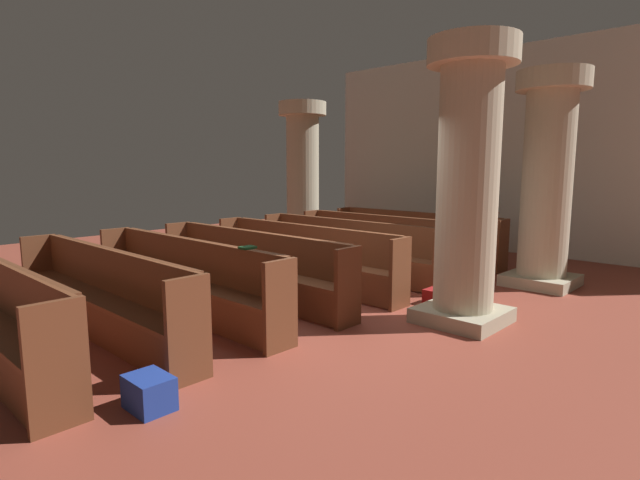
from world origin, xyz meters
name	(u,v)px	position (x,y,z in m)	size (l,w,h in m)	color
ground_plane	(336,307)	(0.00, 0.00, 0.00)	(19.20, 19.20, 0.00)	brown
back_wall	(521,151)	(0.00, 6.08, 2.25)	(10.00, 0.16, 4.50)	silver
pew_row_0	(414,235)	(-1.20, 3.79, 0.52)	(3.84, 0.47, 0.97)	brown
pew_row_1	(383,240)	(-1.20, 2.71, 0.52)	(3.84, 0.46, 0.97)	brown
pew_row_2	(347,247)	(-1.20, 1.63, 0.52)	(3.84, 0.47, 0.97)	brown
pew_row_3	(303,254)	(-1.20, 0.55, 0.52)	(3.84, 0.46, 0.97)	brown
pew_row_4	(250,264)	(-1.20, -0.54, 0.52)	(3.84, 0.46, 0.97)	brown
pew_row_5	(184,276)	(-1.20, -1.62, 0.52)	(3.84, 0.47, 0.97)	brown
pew_row_6	(100,291)	(-1.20, -2.70, 0.52)	(3.84, 0.46, 0.97)	brown
pillar_aisle_side	(547,177)	(1.58, 3.21, 1.76)	(1.09, 1.09, 3.37)	tan
pillar_far_side	(303,173)	(-3.93, 3.24, 1.76)	(1.09, 1.09, 3.37)	tan
pillar_aisle_rear	(468,180)	(1.58, 0.57, 1.76)	(1.05, 1.05, 3.37)	tan
lectern	(483,237)	(-0.20, 4.86, 0.45)	(0.48, 0.45, 1.08)	#562B1A
hymn_book	(248,248)	(-0.10, -1.44, 0.99)	(0.14, 0.18, 0.03)	#194723
kneeler_box_red	(438,297)	(0.95, 1.08, 0.10)	(0.34, 0.27, 0.21)	maroon
kneeler_box_blue	(149,393)	(0.86, -3.21, 0.14)	(0.38, 0.29, 0.27)	navy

